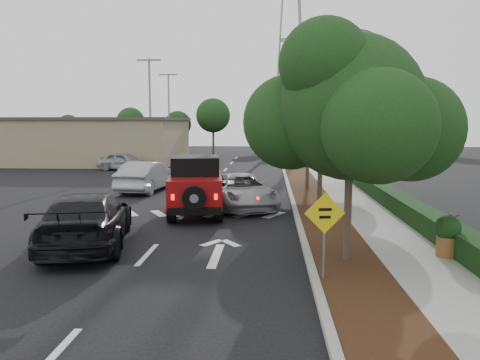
# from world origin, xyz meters

# --- Properties ---
(ground) EXTENTS (120.00, 120.00, 0.00)m
(ground) POSITION_xyz_m (0.00, 0.00, 0.00)
(ground) COLOR black
(ground) RESTS_ON ground
(curb) EXTENTS (0.20, 70.00, 0.15)m
(curb) POSITION_xyz_m (4.60, 12.00, 0.07)
(curb) COLOR #9E9B93
(curb) RESTS_ON ground
(planting_strip) EXTENTS (1.80, 70.00, 0.12)m
(planting_strip) POSITION_xyz_m (5.60, 12.00, 0.06)
(planting_strip) COLOR black
(planting_strip) RESTS_ON ground
(sidewalk) EXTENTS (2.00, 70.00, 0.12)m
(sidewalk) POSITION_xyz_m (7.50, 12.00, 0.06)
(sidewalk) COLOR gray
(sidewalk) RESTS_ON ground
(hedge) EXTENTS (0.80, 70.00, 0.80)m
(hedge) POSITION_xyz_m (8.90, 12.00, 0.40)
(hedge) COLOR black
(hedge) RESTS_ON ground
(commercial_building) EXTENTS (22.00, 12.00, 4.00)m
(commercial_building) POSITION_xyz_m (-16.00, 30.00, 2.00)
(commercial_building) COLOR gray
(commercial_building) RESTS_ON ground
(transmission_tower) EXTENTS (7.00, 4.00, 28.00)m
(transmission_tower) POSITION_xyz_m (6.00, 48.00, 0.00)
(transmission_tower) COLOR slate
(transmission_tower) RESTS_ON ground
(street_tree_near) EXTENTS (3.80, 3.80, 5.92)m
(street_tree_near) POSITION_xyz_m (5.60, -0.50, 0.00)
(street_tree_near) COLOR black
(street_tree_near) RESTS_ON ground
(street_tree_mid) EXTENTS (3.20, 3.20, 5.32)m
(street_tree_mid) POSITION_xyz_m (5.60, 6.50, 0.00)
(street_tree_mid) COLOR black
(street_tree_mid) RESTS_ON ground
(street_tree_far) EXTENTS (3.40, 3.40, 5.62)m
(street_tree_far) POSITION_xyz_m (5.60, 13.00, 0.00)
(street_tree_far) COLOR black
(street_tree_far) RESTS_ON ground
(light_pole_a) EXTENTS (2.00, 0.22, 9.00)m
(light_pole_a) POSITION_xyz_m (-6.50, 26.00, 0.00)
(light_pole_a) COLOR slate
(light_pole_a) RESTS_ON ground
(light_pole_b) EXTENTS (2.00, 0.22, 9.00)m
(light_pole_b) POSITION_xyz_m (-7.50, 38.00, 0.00)
(light_pole_b) COLOR slate
(light_pole_b) RESTS_ON ground
(red_jeep) EXTENTS (2.60, 4.83, 2.39)m
(red_jeep) POSITION_xyz_m (0.47, 6.07, 1.21)
(red_jeep) COLOR black
(red_jeep) RESTS_ON ground
(silver_suv_ahead) EXTENTS (3.87, 5.83, 1.49)m
(silver_suv_ahead) POSITION_xyz_m (2.27, 7.65, 0.74)
(silver_suv_ahead) COLOR #A1A2A8
(silver_suv_ahead) RESTS_ON ground
(black_suv_oncoming) EXTENTS (3.55, 6.16, 1.68)m
(black_suv_oncoming) POSITION_xyz_m (-2.05, 0.79, 0.84)
(black_suv_oncoming) COLOR black
(black_suv_oncoming) RESTS_ON ground
(silver_sedan_oncoming) EXTENTS (2.30, 5.15, 1.64)m
(silver_sedan_oncoming) POSITION_xyz_m (-3.24, 12.21, 0.82)
(silver_sedan_oncoming) COLOR #989B9F
(silver_sedan_oncoming) RESTS_ON ground
(parked_suv) EXTENTS (4.41, 2.49, 1.42)m
(parked_suv) POSITION_xyz_m (-7.96, 23.05, 0.71)
(parked_suv) COLOR #9B9EA2
(parked_suv) RESTS_ON ground
(speed_hump_sign) EXTENTS (0.97, 0.16, 2.07)m
(speed_hump_sign) POSITION_xyz_m (4.80, -2.09, 1.43)
(speed_hump_sign) COLOR slate
(speed_hump_sign) RESTS_ON ground
(terracotta_planter) EXTENTS (0.70, 0.70, 1.22)m
(terracotta_planter) POSITION_xyz_m (8.40, -0.04, 0.82)
(terracotta_planter) COLOR brown
(terracotta_planter) RESTS_ON ground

